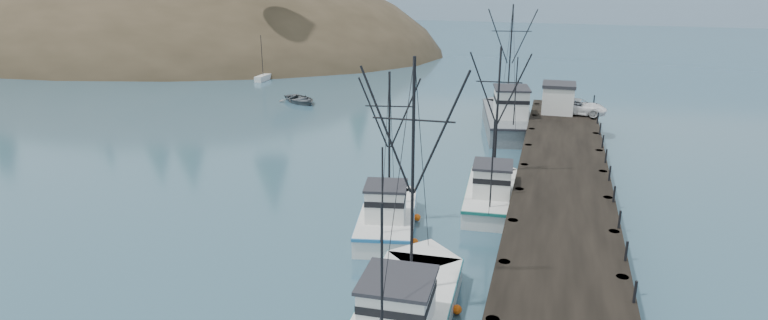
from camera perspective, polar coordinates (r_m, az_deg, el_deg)
ground at (r=31.84m, az=-10.26°, el=-10.83°), size 400.00×400.00×0.00m
pier at (r=42.99m, az=16.65°, el=-1.09°), size 6.00×44.00×2.00m
headland at (r=137.14m, az=-24.27°, el=8.18°), size 134.80×78.00×51.00m
distant_ridge at (r=195.40m, az=15.58°, el=12.93°), size 360.00×40.00×26.00m
distant_ridge_far at (r=216.90m, az=1.98°, el=14.00°), size 180.00×25.00×18.00m
moored_sailboats at (r=95.15m, az=-12.67°, el=8.61°), size 24.13×18.53×6.35m
trawler_near at (r=27.08m, az=2.07°, el=-14.09°), size 4.32×12.07×12.12m
trawler_mid at (r=36.36m, az=0.37°, el=-5.30°), size 4.67×9.69×9.76m
trawler_far at (r=40.57m, az=10.26°, el=-3.05°), size 3.90×10.35×10.70m
work_vessel at (r=59.03m, az=11.69°, el=3.95°), size 6.33×14.38×12.15m
pier_shed at (r=58.69m, az=16.25°, el=5.72°), size 3.00×3.20×2.80m
pickup_truck at (r=58.75m, az=18.01°, el=4.86°), size 5.38×2.96×1.43m
motorboat at (r=70.69m, az=-7.98°, el=5.43°), size 6.52×6.24×1.10m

